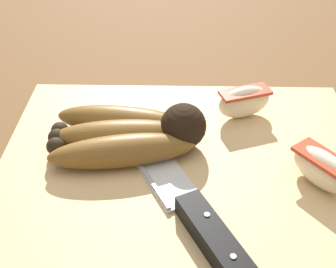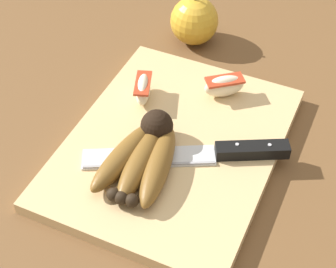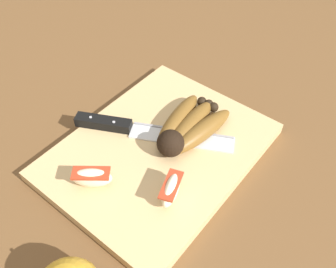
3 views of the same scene
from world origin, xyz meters
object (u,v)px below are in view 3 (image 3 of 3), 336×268
banana_bunch (187,128)px  chefs_knife (130,128)px  apple_wedge_near (92,177)px  apple_wedge_middle (171,189)px

banana_bunch → chefs_knife: size_ratio=0.59×
chefs_knife → apple_wedge_near: apple_wedge_near is taller
apple_wedge_near → banana_bunch: bearing=-15.8°
chefs_knife → apple_wedge_near: size_ratio=4.17×
apple_wedge_near → apple_wedge_middle: (0.06, -0.11, 0.00)m
banana_bunch → apple_wedge_middle: bearing=-153.8°
banana_bunch → chefs_knife: 0.10m
apple_wedge_near → apple_wedge_middle: size_ratio=1.00×
banana_bunch → apple_wedge_near: bearing=164.2°
banana_bunch → apple_wedge_middle: banana_bunch is taller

